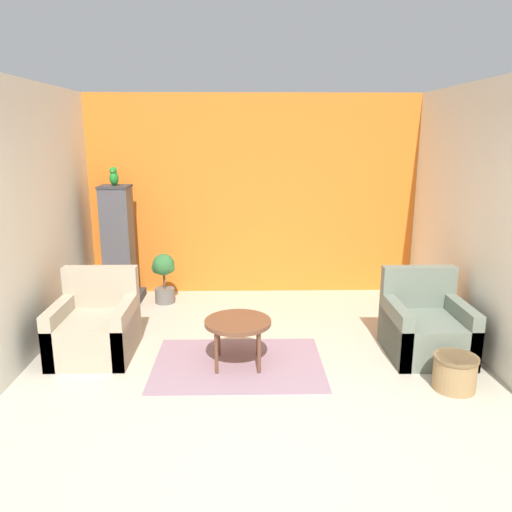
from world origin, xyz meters
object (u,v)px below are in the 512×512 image
(coffee_table, at_px, (238,325))
(armchair_left, at_px, (95,329))
(potted_plant, at_px, (164,274))
(wicker_basket, at_px, (455,371))
(parrot, at_px, (114,177))
(armchair_right, at_px, (425,329))
(birdcage, at_px, (119,249))

(coffee_table, bearing_deg, armchair_left, 169.09)
(coffee_table, distance_m, potted_plant, 2.15)
(wicker_basket, bearing_deg, coffee_table, 165.08)
(armchair_left, distance_m, parrot, 2.21)
(coffee_table, relative_size, armchair_left, 0.76)
(armchair_left, height_order, wicker_basket, armchair_left)
(coffee_table, bearing_deg, armchair_right, 6.37)
(armchair_left, bearing_deg, coffee_table, -10.91)
(birdcage, distance_m, wicker_basket, 4.40)
(coffee_table, bearing_deg, birdcage, 129.33)
(potted_plant, xyz_separation_m, wicker_basket, (2.97, -2.41, -0.23))
(parrot, bearing_deg, coffee_table, -50.70)
(coffee_table, distance_m, armchair_right, 1.95)
(parrot, relative_size, potted_plant, 0.36)
(birdcage, bearing_deg, armchair_left, -85.11)
(birdcage, xyz_separation_m, potted_plant, (0.60, -0.09, -0.34))
(coffee_table, distance_m, parrot, 2.86)
(wicker_basket, bearing_deg, armchair_right, 91.20)
(armchair_left, distance_m, birdcage, 1.76)
(armchair_left, xyz_separation_m, parrot, (-0.14, 1.70, 1.41))
(parrot, height_order, wicker_basket, parrot)
(birdcage, height_order, potted_plant, birdcage)
(birdcage, distance_m, parrot, 0.96)
(armchair_right, height_order, wicker_basket, armchair_right)
(potted_plant, bearing_deg, armchair_left, -105.79)
(armchair_left, height_order, potted_plant, armchair_left)
(armchair_right, distance_m, parrot, 4.22)
(armchair_left, bearing_deg, armchair_right, -1.16)
(parrot, bearing_deg, birdcage, -90.00)
(armchair_right, bearing_deg, coffee_table, -173.63)
(coffee_table, xyz_separation_m, armchair_left, (-1.48, 0.28, -0.15))
(birdcage, distance_m, potted_plant, 0.69)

